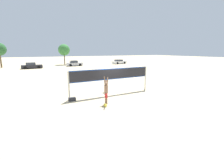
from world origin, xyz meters
The scene contains 10 objects.
ground_plane centered at (0.00, 0.00, 0.00)m, with size 200.00×200.00×0.00m, color #C6B28C.
volleyball_net centered at (0.00, 0.00, 1.66)m, with size 7.87×0.12×2.34m.
player_spiker centered at (-1.62, -2.18, 1.07)m, with size 0.28×0.69×2.04m.
player_blocker centered at (-0.11, 1.04, 1.16)m, with size 0.28×0.71×2.20m.
volleyball centered at (-1.95, -2.73, 0.12)m, with size 0.23×0.23×0.23m.
gear_bag centered at (-3.74, -0.33, 0.13)m, with size 0.54×0.31×0.26m.
parked_car_near centered at (3.24, 27.93, 0.63)m, with size 4.05×2.04×1.40m.
parked_car_mid centered at (17.16, 28.38, 0.59)m, with size 4.72×2.54×1.29m.
parked_car_far centered at (-6.77, 26.39, 0.60)m, with size 4.32×2.03×1.34m.
tree_left_cluster centered at (1.68, 33.16, 4.19)m, with size 3.22×3.22×5.82m.
Camera 1 is at (-6.15, -11.88, 3.89)m, focal length 24.00 mm.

